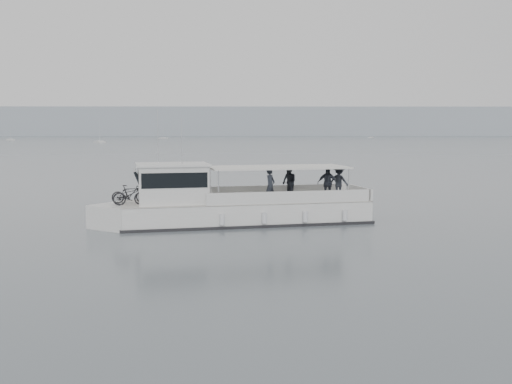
{
  "coord_description": "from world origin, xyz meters",
  "views": [
    {
      "loc": [
        3.31,
        -31.9,
        4.69
      ],
      "look_at": [
        3.56,
        -3.04,
        1.6
      ],
      "focal_mm": 40.0,
      "sensor_mm": 36.0,
      "label": 1
    }
  ],
  "objects": [
    {
      "name": "tour_boat",
      "position": [
        1.85,
        -3.3,
        0.98
      ],
      "size": [
        14.24,
        6.03,
        5.95
      ],
      "rotation": [
        0.0,
        0.0,
        0.21
      ],
      "color": "silver",
      "rests_on": "ground"
    },
    {
      "name": "ground",
      "position": [
        0.0,
        0.0,
        0.0
      ],
      "size": [
        1400.0,
        1400.0,
        0.0
      ],
      "primitive_type": "plane",
      "color": "#505A5F",
      "rests_on": "ground"
    },
    {
      "name": "moored_fleet",
      "position": [
        -39.4,
        200.78,
        0.36
      ],
      "size": [
        388.05,
        334.66,
        9.79
      ],
      "color": "silver",
      "rests_on": "ground"
    },
    {
      "name": "headland",
      "position": [
        0.0,
        560.0,
        14.0
      ],
      "size": [
        1400.0,
        90.0,
        28.0
      ],
      "primitive_type": "cube",
      "color": "#939EA8",
      "rests_on": "ground"
    }
  ]
}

